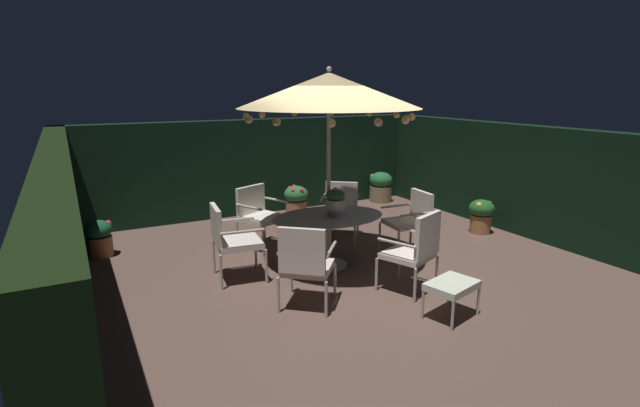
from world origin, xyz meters
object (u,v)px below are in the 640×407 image
object	(u,v)px
patio_umbrella	(329,91)
patio_chair_south	(340,206)
patio_chair_east	(416,247)
potted_plant_right_far	(296,200)
potted_plant_back_center	(481,214)
patio_chair_northeast	(305,262)
patio_chair_southeast	(411,217)
centerpiece_planter	(335,200)
ottoman_footrest	(452,287)
patio_dining_table	(328,225)
patio_chair_north	(230,237)
patio_chair_southwest	(259,212)
potted_plant_back_left	(99,237)
potted_plant_front_corner	(381,187)

from	to	relation	value
patio_umbrella	patio_chair_south	world-z (taller)	patio_umbrella
patio_chair_east	potted_plant_right_far	size ratio (longest dim) A/B	1.70
patio_umbrella	potted_plant_back_center	distance (m)	3.76
patio_umbrella	patio_chair_northeast	distance (m)	2.32
patio_chair_east	potted_plant_right_far	bearing A→B (deg)	86.45
patio_chair_east	potted_plant_back_center	bearing A→B (deg)	28.65
patio_chair_east	patio_chair_southeast	distance (m)	1.43
centerpiece_planter	ottoman_footrest	distance (m)	2.05
patio_dining_table	potted_plant_right_far	xyz separation A→B (m)	(0.76, 2.66, -0.28)
patio_chair_north	patio_chair_northeast	xyz separation A→B (m)	(0.48, -1.23, -0.02)
patio_chair_south	patio_chair_southwest	world-z (taller)	patio_chair_southwest
patio_chair_northeast	patio_chair_southeast	world-z (taller)	patio_chair_northeast
ottoman_footrest	patio_chair_north	bearing A→B (deg)	129.72
patio_chair_northeast	potted_plant_back_center	xyz separation A→B (m)	(4.00, 1.20, -0.24)
potted_plant_right_far	potted_plant_back_center	world-z (taller)	potted_plant_right_far
potted_plant_back_center	potted_plant_back_left	distance (m)	6.22
patio_chair_north	patio_chair_south	xyz separation A→B (m)	(2.19, 0.92, -0.05)
patio_chair_northeast	ottoman_footrest	size ratio (longest dim) A/B	1.56
patio_chair_south	potted_plant_back_center	world-z (taller)	patio_chair_south
potted_plant_right_far	potted_plant_back_center	xyz separation A→B (m)	(2.36, -2.52, 0.00)
patio_chair_southeast	potted_plant_back_left	size ratio (longest dim) A/B	1.72
patio_chair_north	patio_umbrella	bearing A→B (deg)	-6.99
patio_chair_north	patio_chair_southeast	bearing A→B (deg)	-6.16
patio_chair_south	potted_plant_front_corner	bearing A→B (deg)	40.79
patio_chair_north	potted_plant_front_corner	bearing A→B (deg)	32.45
patio_chair_north	patio_chair_south	world-z (taller)	patio_chair_north
patio_umbrella	potted_plant_back_left	distance (m)	4.06
potted_plant_back_left	patio_chair_east	bearing A→B (deg)	-44.03
patio_chair_north	potted_plant_front_corner	distance (m)	5.10
patio_dining_table	potted_plant_back_center	distance (m)	3.13
patio_dining_table	patio_chair_southeast	xyz separation A→B (m)	(1.36, -0.13, -0.03)
patio_chair_south	potted_plant_right_far	bearing A→B (deg)	92.71
potted_plant_right_far	potted_plant_front_corner	bearing A→B (deg)	6.22
centerpiece_planter	patio_chair_southeast	bearing A→B (deg)	-1.95
patio_chair_northeast	potted_plant_right_far	size ratio (longest dim) A/B	1.67
patio_chair_southwest	potted_plant_front_corner	distance (m)	3.87
patio_umbrella	potted_plant_front_corner	bearing A→B (deg)	44.68
patio_dining_table	patio_chair_northeast	xyz separation A→B (m)	(-0.88, -1.06, -0.04)
patio_chair_south	potted_plant_back_center	xyz separation A→B (m)	(2.29, -0.94, -0.21)
patio_umbrella	ottoman_footrest	distance (m)	2.92
centerpiece_planter	potted_plant_back_center	world-z (taller)	centerpiece_planter
potted_plant_back_center	potted_plant_back_left	bearing A→B (deg)	163.06
patio_chair_southwest	potted_plant_back_center	distance (m)	3.84
centerpiece_planter	potted_plant_front_corner	xyz separation A→B (m)	(2.87, 2.98, -0.64)
patio_chair_northeast	potted_plant_back_center	distance (m)	4.18
patio_dining_table	centerpiece_planter	world-z (taller)	centerpiece_planter
potted_plant_front_corner	potted_plant_back_left	world-z (taller)	potted_plant_front_corner
patio_chair_south	ottoman_footrest	bearing A→B (deg)	-97.23
patio_chair_southwest	ottoman_footrest	distance (m)	3.41
patio_umbrella	potted_plant_front_corner	distance (m)	4.63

